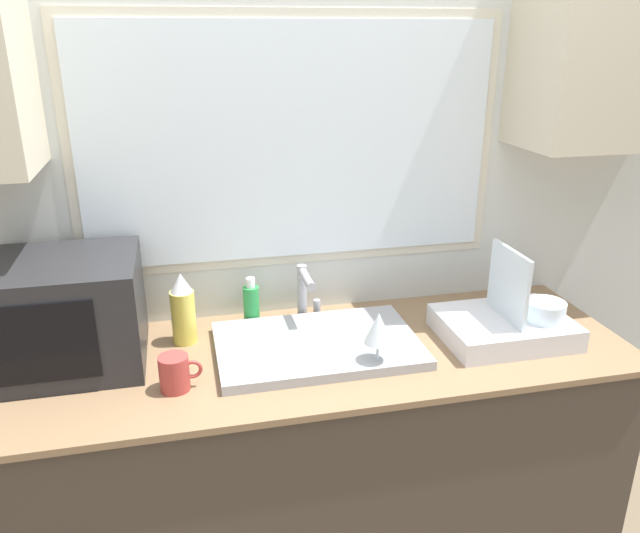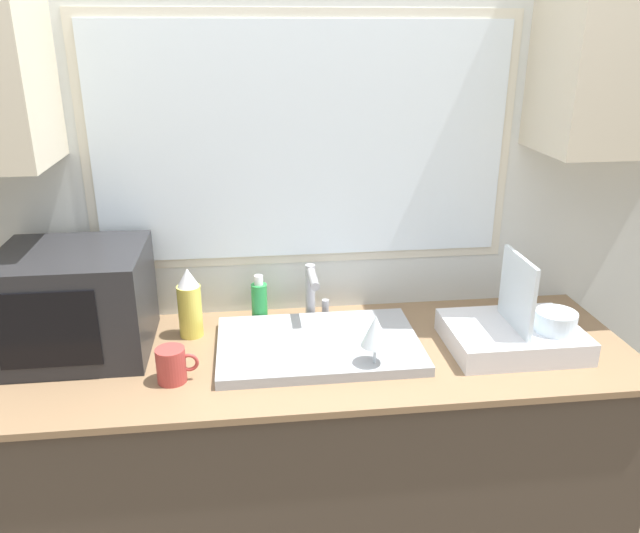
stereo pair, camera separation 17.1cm
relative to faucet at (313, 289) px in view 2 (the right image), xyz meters
name	(u,v)px [view 2 (the right image)]	position (x,y,z in m)	size (l,w,h in m)	color
countertop	(315,471)	(-0.02, -0.21, -0.55)	(1.91, 0.65, 0.88)	#42382D
wall_back	(303,158)	(-0.02, 0.09, 0.41)	(6.00, 0.38, 2.60)	silver
sink_basin	(319,345)	(-0.01, -0.20, -0.10)	(0.60, 0.39, 0.03)	#9EA0A5
faucet	(313,289)	(0.00, 0.00, 0.00)	(0.08, 0.16, 0.19)	#99999E
microwave	(76,302)	(-0.71, -0.12, 0.04)	(0.41, 0.37, 0.31)	#232326
dish_rack	(516,332)	(0.58, -0.26, -0.06)	(0.39, 0.30, 0.29)	silver
spray_bottle	(190,304)	(-0.39, -0.06, 0.00)	(0.07, 0.07, 0.22)	#D8CC4C
soap_bottle	(259,301)	(-0.17, 0.02, -0.04)	(0.05, 0.05, 0.16)	#268C3F
mug_near_sink	(172,365)	(-0.42, -0.33, -0.06)	(0.11, 0.08, 0.10)	#A53833
wine_glass	(375,332)	(0.13, -0.35, 0.01)	(0.08, 0.08, 0.17)	silver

